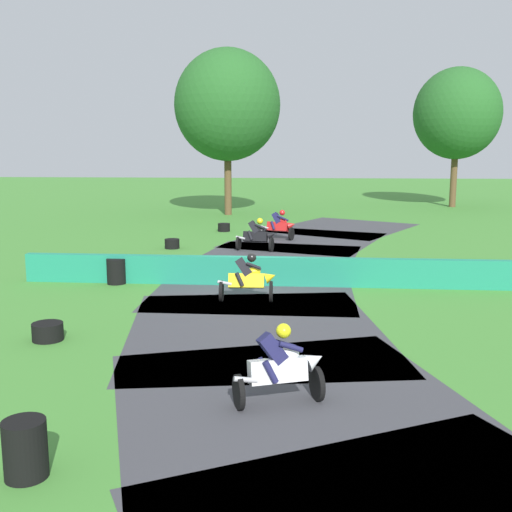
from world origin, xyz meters
TOP-DOWN VIEW (x-y plane):
  - ground_plane at (0.00, 0.00)m, footprint 120.00×120.00m
  - track_asphalt at (1.53, -0.03)m, footprint 11.18×36.66m
  - safety_barrier at (4.76, -0.10)m, footprint 24.29×0.79m
  - motorcycle_lead_red at (0.50, 9.59)m, footprint 1.73×1.22m
  - motorcycle_chase_black at (-0.33, 6.41)m, footprint 1.72×1.02m
  - motorcycle_trailing_yellow at (-0.05, -1.98)m, footprint 1.68×0.85m
  - motorcycle_fourth_white at (1.03, -9.07)m, footprint 1.68×1.15m
  - tire_stack_near at (-2.36, 12.00)m, footprint 0.61×0.61m
  - tire_stack_mid_a at (-3.96, 6.70)m, footprint 0.62×0.62m
  - tire_stack_mid_b at (-4.41, -0.09)m, footprint 0.60×0.60m
  - tire_stack_far at (-4.34, -5.92)m, footprint 0.70×0.70m
  - tire_stack_extra_a at (-2.32, -11.77)m, footprint 0.58×0.58m
  - tree_far_left at (-2.93, 19.41)m, footprint 6.36×6.36m
  - tree_far_right at (12.04, 25.12)m, footprint 5.84×5.84m

SIDE VIEW (x-z plane):
  - ground_plane at x=0.00m, z-range 0.00..0.00m
  - track_asphalt at x=1.53m, z-range 0.00..0.01m
  - tire_stack_near at x=-2.36m, z-range 0.00..0.40m
  - tire_stack_mid_a at x=-3.96m, z-range 0.00..0.40m
  - tire_stack_far at x=-4.34m, z-range 0.00..0.40m
  - tire_stack_mid_b at x=-4.41m, z-range 0.00..0.80m
  - tire_stack_extra_a at x=-2.32m, z-range 0.00..0.80m
  - safety_barrier at x=4.76m, z-range 0.00..0.90m
  - motorcycle_trailing_yellow at x=-0.05m, z-range -0.08..1.35m
  - motorcycle_chase_black at x=-0.33m, z-range -0.08..1.35m
  - motorcycle_lead_red at x=0.50m, z-range -0.07..1.35m
  - motorcycle_fourth_white at x=1.03m, z-range -0.06..1.37m
  - tree_far_right at x=12.04m, z-range 1.61..11.00m
  - tree_far_left at x=-2.93m, z-range 1.63..11.58m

